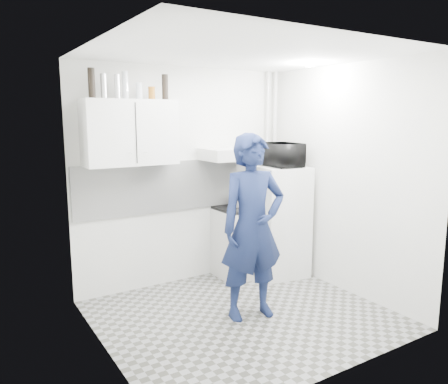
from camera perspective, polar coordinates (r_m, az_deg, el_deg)
floor at (r=4.67m, az=2.52°, el=-15.79°), size 2.80×2.80×0.00m
ceiling at (r=4.26m, az=2.79°, el=17.67°), size 2.80×2.80×0.00m
wall_back at (r=5.34m, az=-5.01°, el=2.03°), size 2.80×0.00×2.80m
wall_left at (r=3.68m, az=-15.63°, el=-1.79°), size 0.00×2.60×2.60m
wall_right at (r=5.19m, az=15.47°, el=1.50°), size 0.00×2.60×2.60m
person at (r=4.37m, az=3.76°, el=-4.61°), size 0.74×0.55×1.86m
stove at (r=5.61m, az=1.88°, el=-6.63°), size 0.54×0.54×0.86m
fridge at (r=5.64m, az=7.46°, el=-3.80°), size 0.68×0.68×1.40m
stove_top at (r=5.50m, az=1.91°, el=-2.15°), size 0.52×0.52×0.03m
saucepan at (r=5.55m, az=1.65°, el=-1.29°), size 0.20×0.20×0.11m
microwave at (r=5.50m, az=7.65°, el=4.84°), size 0.58×0.43×0.30m
bottle_a at (r=4.72m, az=-16.91°, el=13.44°), size 0.07×0.07×0.30m
bottle_b at (r=4.76m, az=-15.45°, el=13.17°), size 0.06×0.06×0.25m
bottle_c at (r=4.80m, az=-13.76°, el=13.20°), size 0.06×0.06×0.25m
bottle_d at (r=4.83m, az=-12.77°, el=13.43°), size 0.06×0.06×0.29m
canister_a at (r=4.88m, az=-11.03°, el=12.81°), size 0.07×0.07×0.18m
canister_b at (r=4.93m, az=-9.43°, el=12.60°), size 0.07×0.07×0.14m
bottle_e at (r=5.00m, az=-7.71°, el=13.40°), size 0.07×0.07×0.28m
upper_cabinet at (r=4.83m, az=-12.16°, el=7.60°), size 1.00×0.35×0.70m
range_hood at (r=5.32m, az=0.52°, el=4.96°), size 0.60×0.50×0.14m
backsplash at (r=5.34m, az=-4.92°, el=0.95°), size 2.74×0.03×0.60m
pipe_a at (r=5.97m, az=6.53°, el=2.82°), size 0.05×0.05×2.60m
pipe_b at (r=5.90m, az=5.62°, el=2.75°), size 0.04×0.04×2.60m
ceiling_spot_fixture at (r=5.03m, az=11.19°, el=15.92°), size 0.10×0.10×0.02m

